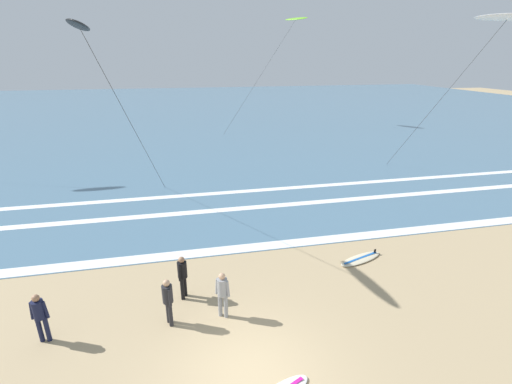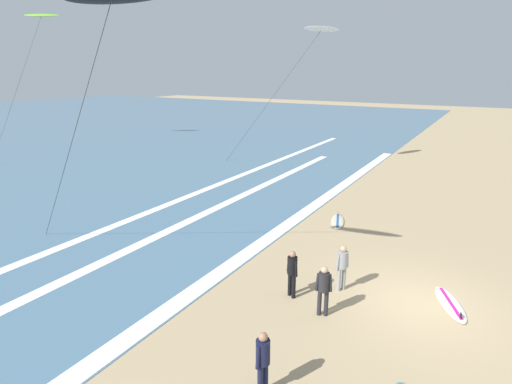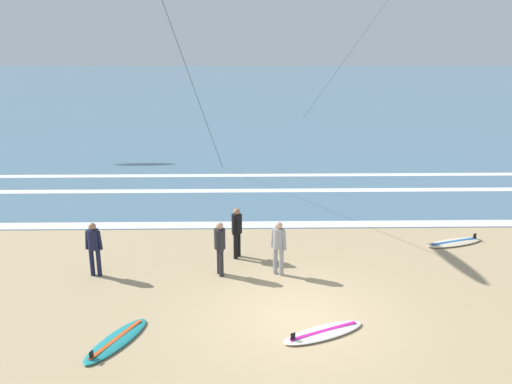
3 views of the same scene
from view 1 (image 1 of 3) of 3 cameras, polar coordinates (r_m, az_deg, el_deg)
The scene contains 13 objects.
ground_plane at distance 10.54m, azimuth -1.00°, elevation -27.07°, with size 160.00×160.00×0.00m, color tan.
ocean_surface at distance 58.68m, azimuth -10.86°, elevation 12.63°, with size 140.00×90.00×0.01m, color slate.
wave_foam_shoreline at distance 15.89m, azimuth -0.06°, elevation -8.72°, with size 44.45×0.68×0.01m, color white.
wave_foam_mid_break at distance 19.60m, azimuth -5.55°, elevation -2.88°, with size 38.33×0.55×0.01m, color white.
wave_foam_outer_break at distance 21.95m, azimuth -9.01°, elevation -0.41°, with size 59.49×0.52×0.01m, color white.
surfer_left_far at distance 12.66m, azimuth -11.59°, elevation -12.57°, with size 0.32×0.50×1.60m.
surfer_left_near at distance 11.65m, azimuth -13.83°, elevation -16.03°, with size 0.32×0.51×1.60m.
surfer_foreground_main at distance 12.41m, azimuth -31.14°, elevation -16.24°, with size 0.51×0.32×1.60m.
surfer_right_near at distance 11.66m, azimuth -5.35°, elevation -15.38°, with size 0.48×0.35×1.60m.
surfboard_near_water at distance 15.58m, azimuth 16.28°, elevation -10.14°, with size 2.18×1.25×0.25m.
kite_white_low_near at distance 23.59m, azimuth 35.15°, elevation 21.63°, with size 3.23×8.45×9.90m.
kite_black_high_left at distance 14.83m, azimuth -26.29°, elevation 22.45°, with size 2.62×9.60×9.04m.
kite_lime_mid_center at distance 46.10m, azimuth 6.33°, elevation 25.57°, with size 10.73×7.05×12.17m.
Camera 1 is at (-1.31, -6.97, 7.80)m, focal length 25.19 mm.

